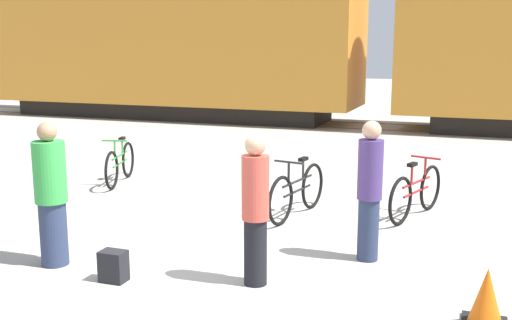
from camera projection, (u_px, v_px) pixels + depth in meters
ground_plane at (201, 263)px, 7.01m from camera, size 80.00×80.00×0.00m
freight_train at (380, 30)px, 18.17m from camera, size 27.80×3.13×5.66m
rail_near at (372, 129)px, 18.07m from camera, size 39.80×0.07×0.01m
rail_far at (380, 124)px, 19.39m from camera, size 39.80×0.07×0.01m
bicycle_maroon at (416, 193)px, 8.80m from camera, size 0.61×1.66×0.87m
bicycle_green at (120, 164)px, 10.99m from camera, size 0.56×1.64×0.85m
bicycle_black at (297, 192)px, 8.84m from camera, size 0.46×1.74×0.89m
person_in_green at (51, 195)px, 6.80m from camera, size 0.37×0.37×1.67m
person_in_red at (255, 209)px, 6.23m from camera, size 0.29×0.29×1.61m
person_in_purple at (370, 190)px, 6.95m from camera, size 0.29×0.29×1.66m
backpack at (113, 266)px, 6.43m from camera, size 0.28×0.20×0.34m
traffic_cone at (486, 299)px, 5.39m from camera, size 0.40×0.40×0.55m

